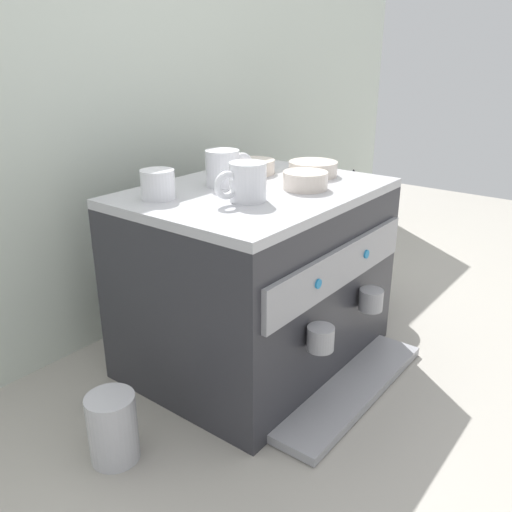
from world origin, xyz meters
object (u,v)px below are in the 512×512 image
ceramic_bowl_2 (252,167)px  ceramic_cup_1 (224,168)px  coffee_grinder (349,239)px  ceramic_cup_0 (158,184)px  ceramic_bowl_1 (313,169)px  milk_pitcher (113,428)px  espresso_machine (258,278)px  ceramic_cup_2 (246,182)px  ceramic_bowl_0 (305,181)px

ceramic_bowl_2 → ceramic_cup_1: bearing=-168.6°
coffee_grinder → ceramic_cup_1: bearing=169.5°
ceramic_bowl_2 → ceramic_cup_0: bearing=178.9°
ceramic_bowl_1 → milk_pitcher: (-0.65, 0.02, -0.39)m
ceramic_cup_1 → ceramic_bowl_1: bearing=-27.0°
coffee_grinder → milk_pitcher: coffee_grinder is taller
ceramic_bowl_1 → espresso_machine: bearing=171.3°
ceramic_cup_0 → milk_pitcher: size_ratio=0.73×
ceramic_bowl_2 → milk_pitcher: bearing=-168.6°
ceramic_cup_1 → ceramic_cup_2: ceramic_cup_1 is taller
ceramic_bowl_2 → coffee_grinder: (0.33, -0.12, -0.26)m
espresso_machine → ceramic_bowl_2: size_ratio=5.24×
espresso_machine → ceramic_cup_0: 0.34m
ceramic_cup_0 → ceramic_bowl_1: (0.38, -0.14, -0.01)m
ceramic_cup_2 → ceramic_cup_1: bearing=58.4°
ceramic_cup_2 → ceramic_bowl_2: (0.22, 0.15, -0.02)m
ceramic_bowl_0 → coffee_grinder: size_ratio=0.25×
coffee_grinder → ceramic_bowl_0: bearing=-168.4°
ceramic_cup_2 → ceramic_bowl_1: bearing=3.5°
coffee_grinder → milk_pitcher: bearing=-180.0°
ceramic_cup_1 → ceramic_bowl_0: bearing=-62.9°
espresso_machine → ceramic_cup_1: (-0.02, 0.08, 0.26)m
ceramic_cup_1 → coffee_grinder: 0.56m
ceramic_cup_2 → milk_pitcher: (-0.36, 0.04, -0.41)m
ceramic_bowl_2 → milk_pitcher: 0.70m
ceramic_bowl_2 → coffee_grinder: ceramic_bowl_2 is taller
ceramic_bowl_1 → coffee_grinder: size_ratio=0.30×
ceramic_cup_0 → ceramic_cup_1: 0.18m
ceramic_bowl_0 → ceramic_cup_0: bearing=142.1°
ceramic_cup_2 → ceramic_bowl_1: 0.29m
espresso_machine → ceramic_cup_2: 0.28m
coffee_grinder → ceramic_cup_0: bearing=169.3°
ceramic_cup_2 → ceramic_cup_0: bearing=120.7°
ceramic_bowl_1 → ceramic_bowl_2: same height
ceramic_cup_0 → coffee_grinder: 0.71m
espresso_machine → coffee_grinder: bearing=-1.1°
ceramic_cup_2 → ceramic_bowl_1: (0.29, 0.02, -0.02)m
espresso_machine → ceramic_cup_1: size_ratio=4.91×
ceramic_cup_0 → ceramic_bowl_2: bearing=-1.1°
ceramic_cup_2 → ceramic_bowl_0: bearing=-14.1°
ceramic_cup_0 → coffee_grinder: bearing=-10.7°
coffee_grinder → milk_pitcher: size_ratio=2.97×
ceramic_cup_2 → coffee_grinder: (0.55, 0.04, -0.28)m
ceramic_cup_1 → ceramic_bowl_1: ceramic_cup_1 is taller
ceramic_bowl_1 → ceramic_bowl_2: size_ratio=1.07×
ceramic_bowl_0 → ceramic_bowl_2: ceramic_bowl_0 is taller
espresso_machine → ceramic_bowl_2: 0.29m
espresso_machine → ceramic_bowl_0: size_ratio=5.84×
ceramic_cup_2 → coffee_grinder: 0.62m
ceramic_bowl_1 → ceramic_cup_2: bearing=-176.5°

